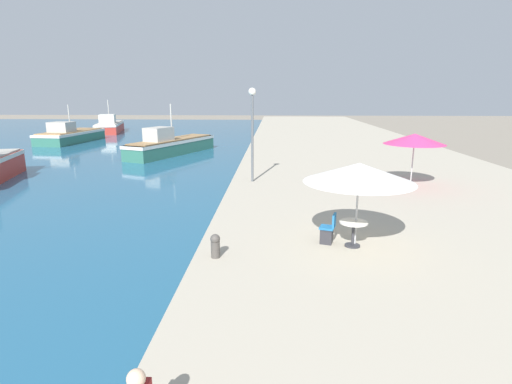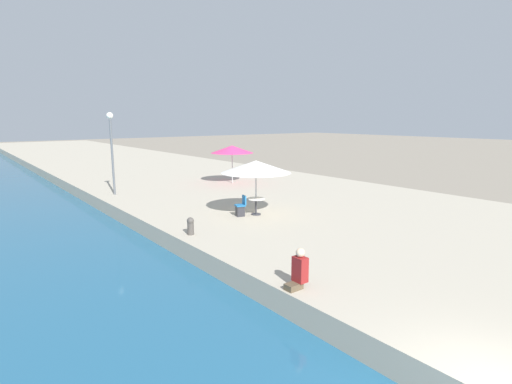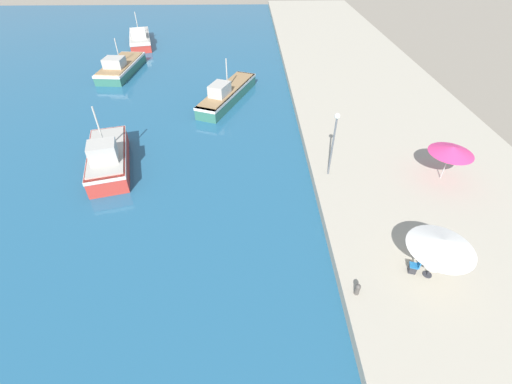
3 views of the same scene
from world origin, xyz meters
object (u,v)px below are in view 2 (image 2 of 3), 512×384
cafe_chair_left (241,209)px  person_at_quay (299,271)px  mooring_bollard (191,225)px  lamppost (111,139)px  cafe_umbrella_pink (256,167)px  cafe_table (256,203)px  cafe_umbrella_white (232,149)px

cafe_chair_left → person_at_quay: bearing=172.1°
mooring_bollard → lamppost: (0.46, 9.65, 2.74)m
cafe_chair_left → mooring_bollard: size_ratio=1.39×
lamppost → cafe_umbrella_pink: bearing=-68.1°
cafe_table → person_at_quay: bearing=-120.0°
mooring_bollard → cafe_umbrella_white: bearing=48.2°
cafe_umbrella_pink → cafe_table: size_ratio=3.89×
cafe_umbrella_white → mooring_bollard: cafe_umbrella_white is taller
cafe_table → lamppost: bearing=111.2°
cafe_table → cafe_umbrella_white: bearing=62.1°
lamppost → cafe_umbrella_white: bearing=-4.9°
person_at_quay → mooring_bollard: 5.86m
cafe_umbrella_white → cafe_chair_left: 9.43m
lamppost → mooring_bollard: bearing=-92.7°
cafe_umbrella_pink → cafe_table: (-0.09, -0.11, -1.60)m
lamppost → cafe_table: bearing=-68.8°
cafe_umbrella_pink → cafe_table: 1.61m
cafe_umbrella_pink → mooring_bollard: (-3.90, -1.09, -1.79)m
cafe_umbrella_pink → lamppost: 9.27m
cafe_umbrella_white → cafe_umbrella_pink: bearing=-117.7°
cafe_umbrella_pink → lamppost: (-3.44, 8.56, 0.96)m
cafe_umbrella_pink → cafe_chair_left: (-0.78, 0.10, -1.81)m
person_at_quay → cafe_umbrella_pink: bearing=59.8°
person_at_quay → mooring_bollard: size_ratio=1.58×
cafe_umbrella_white → person_at_quay: 17.06m
person_at_quay → cafe_umbrella_white: bearing=61.1°
cafe_umbrella_white → person_at_quay: cafe_umbrella_white is taller
cafe_table → cafe_umbrella_pink: bearing=51.0°
cafe_umbrella_white → cafe_table: bearing=-117.9°
cafe_table → mooring_bollard: bearing=-165.5°
mooring_bollard → lamppost: size_ratio=0.14×
mooring_bollard → person_at_quay: bearing=-91.3°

